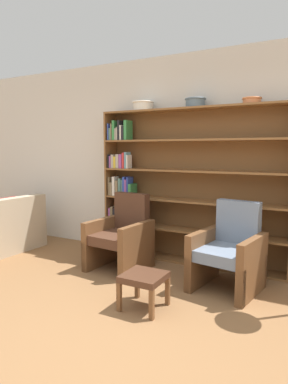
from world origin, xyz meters
name	(u,v)px	position (x,y,z in m)	size (l,w,h in m)	color
ground_plane	(106,347)	(0.00, 0.00, 0.00)	(24.00, 24.00, 0.00)	brown
wall_back	(208,159)	(0.00, 2.36, 1.38)	(12.00, 0.06, 2.75)	silver
bookshelf	(175,188)	(-0.39, 2.20, 0.98)	(2.51, 0.30, 2.02)	brown
bowl_stoneware	(143,106)	(-0.87, 2.17, 2.09)	(0.30, 0.30, 0.12)	silver
bowl_terracotta	(195,102)	(-0.12, 2.17, 2.08)	(0.27, 0.27, 0.12)	slate
bowl_cream	(252,100)	(0.58, 2.17, 2.06)	(0.23, 0.23, 0.07)	#C67547
armchair_leather	(122,237)	(-0.84, 1.56, 0.40)	(0.70, 0.73, 0.93)	brown
armchair_cushioned	(229,252)	(0.52, 1.56, 0.40)	(0.74, 0.77, 0.93)	brown
footstool	(144,280)	(-0.06, 0.71, 0.28)	(0.38, 0.38, 0.33)	brown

